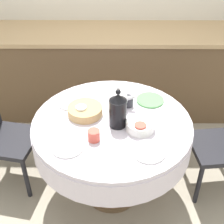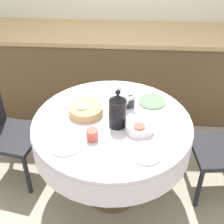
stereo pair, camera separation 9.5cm
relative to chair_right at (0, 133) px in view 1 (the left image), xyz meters
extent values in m
plane|color=#9E937F|center=(0.88, -0.17, -0.48)|extent=(12.00, 12.00, 0.00)
cube|color=brown|center=(0.88, 1.04, -0.05)|extent=(3.20, 0.60, 0.87)
cube|color=tan|center=(0.88, 1.04, 0.41)|extent=(3.24, 0.64, 0.04)
cylinder|color=brown|center=(0.88, -0.17, -0.46)|extent=(0.44, 0.44, 0.04)
cylinder|color=brown|center=(0.88, -0.17, -0.20)|extent=(0.11, 0.11, 0.49)
cylinder|color=silver|center=(0.88, -0.17, 0.13)|extent=(1.12, 1.12, 0.18)
cylinder|color=silver|center=(0.88, -0.17, 0.24)|extent=(1.11, 1.11, 0.03)
cube|color=black|center=(1.71, -0.08, -0.07)|extent=(0.44, 0.44, 0.04)
cylinder|color=black|center=(1.55, -0.28, -0.28)|extent=(0.04, 0.04, 0.39)
cylinder|color=black|center=(1.51, 0.08, -0.28)|extent=(0.04, 0.04, 0.39)
cylinder|color=black|center=(1.86, 0.12, -0.28)|extent=(0.04, 0.04, 0.39)
cube|color=black|center=(0.07, -0.01, -0.07)|extent=(0.47, 0.47, 0.04)
cylinder|color=black|center=(0.28, 0.12, -0.28)|extent=(0.04, 0.04, 0.39)
cylinder|color=black|center=(0.21, -0.22, -0.28)|extent=(0.04, 0.04, 0.39)
cylinder|color=black|center=(-0.07, 0.19, -0.28)|extent=(0.04, 0.04, 0.39)
cylinder|color=white|center=(0.61, -0.44, 0.26)|extent=(0.21, 0.21, 0.01)
cylinder|color=#CC4C3D|center=(0.77, -0.37, 0.29)|extent=(0.08, 0.08, 0.08)
cylinder|color=white|center=(1.11, -0.49, 0.26)|extent=(0.21, 0.21, 0.01)
cylinder|color=#CC4C3D|center=(1.07, -0.31, 0.29)|extent=(0.08, 0.08, 0.08)
cylinder|color=white|center=(0.57, 0.05, 0.26)|extent=(0.21, 0.21, 0.01)
cylinder|color=white|center=(0.67, -0.11, 0.29)|extent=(0.08, 0.08, 0.08)
cylinder|color=#5BA85B|center=(1.17, 0.08, 0.26)|extent=(0.21, 0.21, 0.01)
cylinder|color=#28282D|center=(1.00, 0.02, 0.29)|extent=(0.08, 0.08, 0.08)
cylinder|color=black|center=(0.92, -0.21, 0.36)|extent=(0.12, 0.12, 0.20)
cone|color=black|center=(0.92, -0.21, 0.48)|extent=(0.10, 0.10, 0.05)
sphere|color=black|center=(0.92, -0.21, 0.52)|extent=(0.03, 0.03, 0.03)
cylinder|color=white|center=(0.93, -0.02, 0.26)|extent=(0.08, 0.08, 0.01)
sphere|color=white|center=(0.93, -0.02, 0.34)|extent=(0.14, 0.14, 0.14)
cylinder|color=white|center=(1.01, -0.02, 0.35)|extent=(0.08, 0.03, 0.05)
sphere|color=white|center=(0.93, -0.02, 0.43)|extent=(0.03, 0.03, 0.03)
cylinder|color=tan|center=(0.69, -0.09, 0.29)|extent=(0.25, 0.25, 0.06)
cylinder|color=silver|center=(1.07, -0.26, 0.29)|extent=(0.19, 0.19, 0.06)
camera|label=1|loc=(0.89, -1.88, 1.58)|focal=50.00mm
camera|label=2|loc=(0.99, -1.88, 1.58)|focal=50.00mm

